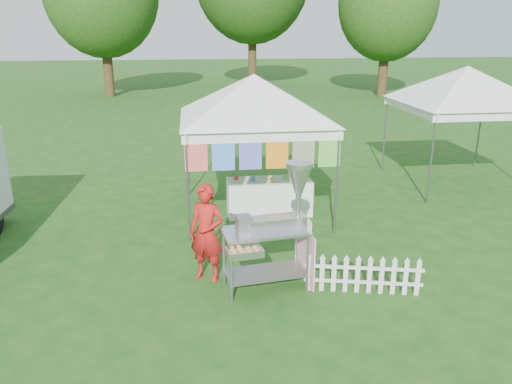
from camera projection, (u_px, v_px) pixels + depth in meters
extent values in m
plane|color=#174914|center=(283.00, 289.00, 7.79)|extent=(120.00, 120.00, 0.00)
cylinder|color=#59595E|center=(188.00, 189.00, 9.25)|extent=(0.04, 0.04, 2.10)
cylinder|color=#59595E|center=(337.00, 183.00, 9.60)|extent=(0.04, 0.04, 2.10)
cylinder|color=#59595E|center=(188.00, 153.00, 11.92)|extent=(0.04, 0.04, 2.10)
cylinder|color=#59595E|center=(304.00, 149.00, 12.27)|extent=(0.04, 0.04, 2.10)
cube|color=white|center=(264.00, 136.00, 9.12)|extent=(3.00, 0.03, 0.22)
cube|color=white|center=(247.00, 112.00, 11.80)|extent=(3.00, 0.03, 0.22)
pyramid|color=white|center=(254.00, 74.00, 10.15)|extent=(4.24, 4.24, 0.90)
cylinder|color=#59595E|center=(264.00, 132.00, 9.10)|extent=(3.00, 0.03, 0.03)
cube|color=#DE1B7E|center=(196.00, 153.00, 9.05)|extent=(0.42, 0.01, 0.70)
cube|color=blue|center=(223.00, 152.00, 9.12)|extent=(0.42, 0.01, 0.70)
cube|color=purple|center=(250.00, 151.00, 9.18)|extent=(0.42, 0.01, 0.70)
cube|color=red|center=(277.00, 150.00, 9.24)|extent=(0.42, 0.01, 0.70)
cube|color=orange|center=(304.00, 150.00, 9.30)|extent=(0.42, 0.01, 0.70)
cube|color=green|center=(330.00, 149.00, 9.36)|extent=(0.42, 0.01, 0.70)
cylinder|color=#59595E|center=(431.00, 159.00, 11.34)|extent=(0.04, 0.04, 2.10)
cylinder|color=#59595E|center=(385.00, 134.00, 14.01)|extent=(0.04, 0.04, 2.10)
cylinder|color=#59595E|center=(479.00, 131.00, 14.36)|extent=(0.04, 0.04, 2.10)
cube|color=white|center=(496.00, 116.00, 11.22)|extent=(3.00, 0.03, 0.22)
cube|color=white|center=(436.00, 99.00, 13.89)|extent=(3.00, 0.03, 0.22)
pyramid|color=white|center=(468.00, 66.00, 12.24)|extent=(4.24, 4.24, 0.90)
cylinder|color=#59595E|center=(496.00, 113.00, 11.19)|extent=(3.00, 0.03, 0.03)
cylinder|color=#332512|center=(108.00, 62.00, 29.03)|extent=(0.56, 0.56, 3.96)
cylinder|color=#332512|center=(252.00, 50.00, 33.77)|extent=(0.56, 0.56, 4.84)
cylinder|color=#332512|center=(383.00, 66.00, 29.19)|extent=(0.56, 0.56, 3.52)
ellipsoid|color=#37621B|center=(388.00, 3.00, 28.11)|extent=(5.60, 5.60, 6.44)
cylinder|color=gray|center=(231.00, 273.00, 7.29)|extent=(0.05, 0.05, 0.97)
cylinder|color=gray|center=(308.00, 263.00, 7.59)|extent=(0.05, 0.05, 0.97)
cylinder|color=gray|center=(224.00, 257.00, 7.79)|extent=(0.05, 0.05, 0.97)
cylinder|color=gray|center=(296.00, 249.00, 8.09)|extent=(0.05, 0.05, 0.97)
cube|color=gray|center=(265.00, 272.00, 7.76)|extent=(1.30, 0.77, 0.02)
cube|color=#B7B7BC|center=(265.00, 231.00, 7.54)|extent=(1.36, 0.81, 0.04)
cube|color=#B7B7BC|center=(277.00, 222.00, 7.61)|extent=(0.94, 0.39, 0.16)
cube|color=gray|center=(244.00, 223.00, 7.47)|extent=(0.24, 0.26, 0.24)
cylinder|color=gray|center=(298.00, 197.00, 7.57)|extent=(0.06, 0.06, 0.97)
cone|color=#B7B7BC|center=(299.00, 180.00, 7.49)|extent=(0.44, 0.44, 0.43)
cylinder|color=#B7B7BC|center=(299.00, 165.00, 7.41)|extent=(0.46, 0.46, 0.06)
cube|color=#B7B7BC|center=(244.00, 252.00, 7.09)|extent=(0.55, 0.39, 0.11)
cube|color=#F2A3AF|center=(305.00, 255.00, 7.86)|extent=(0.13, 0.80, 0.87)
cube|color=white|center=(309.00, 227.00, 7.37)|extent=(0.04, 0.15, 0.19)
imported|color=#AF1815|center=(207.00, 233.00, 7.91)|extent=(0.69, 0.61, 1.60)
cube|color=silver|center=(310.00, 274.00, 7.69)|extent=(0.07, 0.04, 0.56)
cube|color=silver|center=(322.00, 274.00, 7.67)|extent=(0.07, 0.04, 0.56)
cube|color=silver|center=(334.00, 275.00, 7.66)|extent=(0.07, 0.04, 0.56)
cube|color=silver|center=(346.00, 275.00, 7.64)|extent=(0.07, 0.04, 0.56)
cube|color=silver|center=(357.00, 276.00, 7.63)|extent=(0.07, 0.04, 0.56)
cube|color=silver|center=(369.00, 277.00, 7.61)|extent=(0.07, 0.04, 0.56)
cube|color=silver|center=(381.00, 277.00, 7.59)|extent=(0.07, 0.04, 0.56)
cube|color=silver|center=(393.00, 278.00, 7.58)|extent=(0.07, 0.04, 0.56)
cube|color=silver|center=(406.00, 278.00, 7.56)|extent=(0.07, 0.04, 0.56)
cube|color=silver|center=(418.00, 279.00, 7.54)|extent=(0.07, 0.04, 0.56)
cube|color=silver|center=(363.00, 282.00, 7.65)|extent=(1.76, 0.43, 0.05)
cube|color=silver|center=(364.00, 268.00, 7.57)|extent=(1.76, 0.43, 0.05)
cube|color=white|center=(269.00, 197.00, 10.84)|extent=(1.80, 0.70, 0.78)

